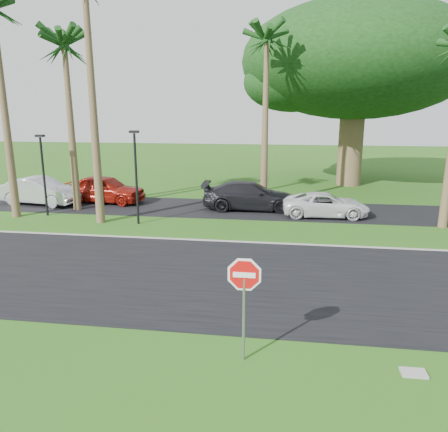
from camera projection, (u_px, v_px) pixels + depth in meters
name	position (u px, v px, depth m)	size (l,w,h in m)	color
ground	(237.00, 303.00, 13.07)	(120.00, 120.00, 0.00)	#2A5715
road	(244.00, 278.00, 14.99)	(120.00, 8.00, 0.02)	black
parking_strip	(262.00, 210.00, 25.08)	(120.00, 5.00, 0.02)	black
curb	(253.00, 242.00, 18.88)	(120.00, 0.12, 0.06)	gray
stop_sign_near	(244.00, 288.00, 9.70)	(1.05, 0.07, 2.62)	gray
palm_left_mid	(65.00, 50.00, 23.03)	(5.00, 5.00, 10.00)	brown
palm_center	(267.00, 44.00, 24.33)	(5.00, 5.00, 10.50)	brown
canopy_tree	(356.00, 61.00, 31.23)	(16.50, 16.50, 13.12)	brown
streetlight_left	(43.00, 170.00, 23.21)	(0.45, 0.25, 4.34)	black
streetlight_right	(136.00, 172.00, 21.44)	(0.45, 0.25, 4.64)	black
car_silver	(40.00, 191.00, 26.32)	(1.71, 4.92, 1.62)	silver
car_red	(105.00, 189.00, 26.83)	(1.98, 4.93, 1.68)	maroon
car_dark	(250.00, 196.00, 24.98)	(2.22, 5.46, 1.58)	black
car_minivan	(326.00, 205.00, 23.38)	(2.11, 4.57, 1.27)	silver
utility_slab	(414.00, 373.00, 9.55)	(0.55, 0.35, 0.06)	gray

